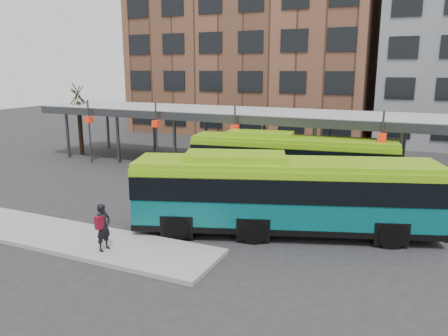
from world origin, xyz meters
TOP-DOWN VIEW (x-y plane):
  - ground at (0.00, 0.00)m, footprint 120.00×120.00m
  - boarding_island at (-5.50, -3.00)m, footprint 14.00×3.00m
  - canopy at (-0.06, 12.87)m, footprint 40.00×6.53m
  - tree at (-18.00, 12.00)m, footprint 1.64×1.64m
  - building_brick at (-10.00, 32.00)m, footprint 26.00×14.00m
  - bus_front at (2.75, 1.46)m, footprint 13.06×6.78m
  - bus_rear at (0.95, 9.08)m, footprint 12.32×4.29m
  - pedestrian at (-2.89, -3.57)m, footprint 0.50×0.72m

SIDE VIEW (x-z plane):
  - ground at x=0.00m, z-range 0.00..0.00m
  - boarding_island at x=-5.50m, z-range 0.00..0.18m
  - pedestrian at x=-2.89m, z-range 0.19..2.06m
  - bus_rear at x=0.95m, z-range 0.07..3.40m
  - bus_front at x=2.75m, z-range 0.07..3.62m
  - tree at x=-18.00m, z-range -0.36..5.23m
  - canopy at x=-0.06m, z-range 1.51..6.31m
  - building_brick at x=-10.00m, z-range 0.00..22.00m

